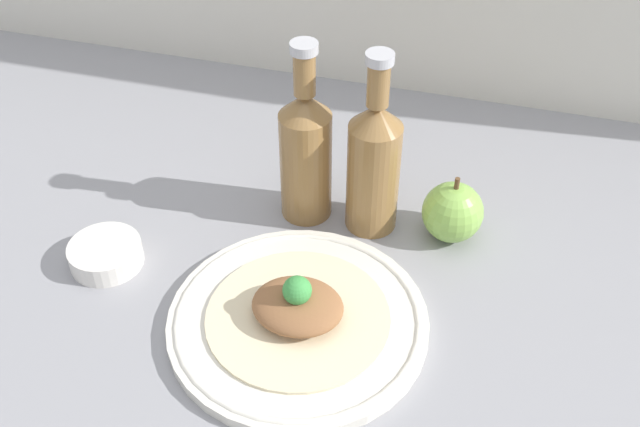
{
  "coord_description": "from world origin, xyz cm",
  "views": [
    {
      "loc": [
        13.96,
        -56.27,
        66.11
      ],
      "look_at": [
        -4.17,
        7.59,
        8.81
      ],
      "focal_mm": 42.0,
      "sensor_mm": 36.0,
      "label": 1
    }
  ],
  "objects_px": {
    "plated_food": "(298,309)",
    "apple": "(453,212)",
    "plate": "(298,321)",
    "dipping_bowl": "(106,254)",
    "cider_bottle_left": "(306,151)",
    "cider_bottle_right": "(375,163)"
  },
  "relations": [
    {
      "from": "plated_food",
      "to": "cider_bottle_right",
      "type": "relative_size",
      "value": 0.84
    },
    {
      "from": "cider_bottle_left",
      "to": "dipping_bowl",
      "type": "xyz_separation_m",
      "value": [
        -0.21,
        -0.16,
        -0.09
      ]
    },
    {
      "from": "plated_food",
      "to": "dipping_bowl",
      "type": "height_order",
      "value": "plated_food"
    },
    {
      "from": "plate",
      "to": "cider_bottle_left",
      "type": "xyz_separation_m",
      "value": [
        -0.05,
        0.2,
        0.09
      ]
    },
    {
      "from": "plated_food",
      "to": "dipping_bowl",
      "type": "bearing_deg",
      "value": 172.58
    },
    {
      "from": "cider_bottle_left",
      "to": "plate",
      "type": "bearing_deg",
      "value": -76.07
    },
    {
      "from": "plate",
      "to": "dipping_bowl",
      "type": "height_order",
      "value": "dipping_bowl"
    },
    {
      "from": "plate",
      "to": "cider_bottle_left",
      "type": "height_order",
      "value": "cider_bottle_left"
    },
    {
      "from": "plated_food",
      "to": "apple",
      "type": "relative_size",
      "value": 2.25
    },
    {
      "from": "cider_bottle_right",
      "to": "dipping_bowl",
      "type": "xyz_separation_m",
      "value": [
        -0.3,
        -0.16,
        -0.09
      ]
    },
    {
      "from": "plate",
      "to": "cider_bottle_right",
      "type": "distance_m",
      "value": 0.22
    },
    {
      "from": "plate",
      "to": "plated_food",
      "type": "relative_size",
      "value": 1.42
    },
    {
      "from": "cider_bottle_left",
      "to": "cider_bottle_right",
      "type": "bearing_deg",
      "value": 0.0
    },
    {
      "from": "cider_bottle_right",
      "to": "apple",
      "type": "distance_m",
      "value": 0.12
    },
    {
      "from": "plated_food",
      "to": "dipping_bowl",
      "type": "xyz_separation_m",
      "value": [
        -0.26,
        0.03,
        -0.01
      ]
    },
    {
      "from": "plated_food",
      "to": "apple",
      "type": "bearing_deg",
      "value": 54.47
    },
    {
      "from": "plated_food",
      "to": "cider_bottle_left",
      "type": "height_order",
      "value": "cider_bottle_left"
    },
    {
      "from": "cider_bottle_left",
      "to": "apple",
      "type": "height_order",
      "value": "cider_bottle_left"
    },
    {
      "from": "plate",
      "to": "dipping_bowl",
      "type": "bearing_deg",
      "value": 172.58
    },
    {
      "from": "plate",
      "to": "cider_bottle_right",
      "type": "bearing_deg",
      "value": 78.31
    },
    {
      "from": "plated_food",
      "to": "cider_bottle_left",
      "type": "relative_size",
      "value": 0.84
    },
    {
      "from": "cider_bottle_left",
      "to": "apple",
      "type": "xyz_separation_m",
      "value": [
        0.19,
        0.0,
        -0.06
      ]
    }
  ]
}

